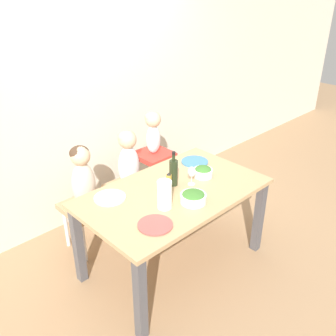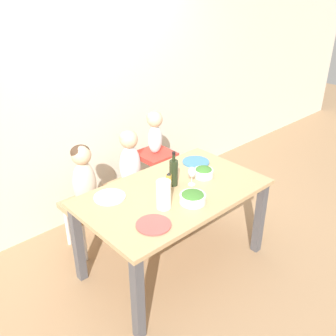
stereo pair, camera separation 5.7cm
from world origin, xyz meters
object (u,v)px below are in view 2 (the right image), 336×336
object	(u,v)px
person_child_center	(130,157)
salad_bowl_large	(193,197)
chair_far_center	(131,191)
dinner_plate_back_left	(110,197)
paper_towel_roll	(164,195)
dinner_plate_back_right	(196,162)
wine_glass_near	(192,173)
chair_right_highchair	(156,167)
dinner_plate_front_left	(154,225)
chair_far_left	(88,210)
salad_bowl_small	(204,172)
person_child_left	(83,174)
wine_bottle	(174,172)
person_baby_right	(155,128)

from	to	relation	value
person_child_center	salad_bowl_large	world-z (taller)	person_child_center
chair_far_center	dinner_plate_back_left	bearing A→B (deg)	-140.08
paper_towel_roll	dinner_plate_back_right	distance (m)	0.81
paper_towel_roll	wine_glass_near	bearing A→B (deg)	14.03
wine_glass_near	chair_right_highchair	bearing A→B (deg)	71.94
chair_right_highchair	dinner_plate_back_right	world-z (taller)	dinner_plate_back_right
wine_glass_near	dinner_plate_front_left	size ratio (longest dim) A/B	0.65
chair_far_left	salad_bowl_large	distance (m)	1.09
person_child_center	salad_bowl_small	world-z (taller)	person_child_center
person_child_center	dinner_plate_back_left	xyz separation A→B (m)	(-0.54, -0.45, -0.01)
person_child_left	person_child_center	size ratio (longest dim) A/B	1.00
salad_bowl_large	dinner_plate_back_right	distance (m)	0.69
person_child_center	salad_bowl_large	xyz separation A→B (m)	(-0.11, -0.94, 0.03)
chair_right_highchair	salad_bowl_large	distance (m)	1.06
wine_glass_near	salad_bowl_small	distance (m)	0.19
dinner_plate_back_left	wine_glass_near	bearing A→B (deg)	-24.97
chair_far_center	salad_bowl_large	world-z (taller)	salad_bowl_large
person_child_center	dinner_plate_front_left	distance (m)	1.10
chair_far_left	paper_towel_roll	size ratio (longest dim) A/B	2.08
person_child_center	chair_far_left	bearing A→B (deg)	-179.84
chair_far_center	wine_bottle	world-z (taller)	wine_bottle
chair_far_left	wine_bottle	bearing A→B (deg)	-54.13
chair_right_highchair	dinner_plate_back_left	size ratio (longest dim) A/B	2.86
wine_glass_near	chair_far_left	bearing A→B (deg)	127.95
paper_towel_roll	salad_bowl_large	world-z (taller)	paper_towel_roll
dinner_plate_back_left	dinner_plate_back_right	distance (m)	0.94
chair_far_left	dinner_plate_front_left	xyz separation A→B (m)	(-0.02, -0.96, 0.37)
chair_far_left	salad_bowl_small	bearing A→B (deg)	-43.43
paper_towel_roll	dinner_plate_front_left	distance (m)	0.26
chair_far_left	salad_bowl_large	world-z (taller)	salad_bowl_large
person_baby_right	paper_towel_roll	xyz separation A→B (m)	(-0.64, -0.84, -0.11)
person_child_center	dinner_plate_back_right	bearing A→B (deg)	-50.42
chair_right_highchair	person_baby_right	world-z (taller)	person_baby_right
chair_right_highchair	person_child_center	world-z (taller)	person_child_center
paper_towel_roll	wine_glass_near	size ratio (longest dim) A/B	1.38
dinner_plate_back_left	wine_bottle	bearing A→B (deg)	-20.64
person_baby_right	dinner_plate_back_right	bearing A→B (deg)	-80.45
person_child_left	paper_towel_roll	world-z (taller)	person_child_left
person_baby_right	salad_bowl_large	size ratio (longest dim) A/B	2.13
person_child_left	chair_far_center	bearing A→B (deg)	-0.16
chair_far_center	dinner_plate_front_left	world-z (taller)	dinner_plate_front_left
salad_bowl_small	dinner_plate_back_right	distance (m)	0.28
chair_far_center	paper_towel_roll	xyz separation A→B (m)	(-0.32, -0.84, 0.47)
dinner_plate_back_right	wine_glass_near	bearing A→B (deg)	-141.29
salad_bowl_small	paper_towel_roll	bearing A→B (deg)	-167.44
chair_far_center	person_child_left	xyz separation A→B (m)	(-0.50, 0.00, 0.38)
chair_far_left	person_child_left	distance (m)	0.38
chair_far_left	dinner_plate_front_left	bearing A→B (deg)	-91.47
chair_far_center	dinner_plate_back_right	size ratio (longest dim) A/B	1.86
person_child_center	dinner_plate_back_right	size ratio (longest dim) A/B	2.29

